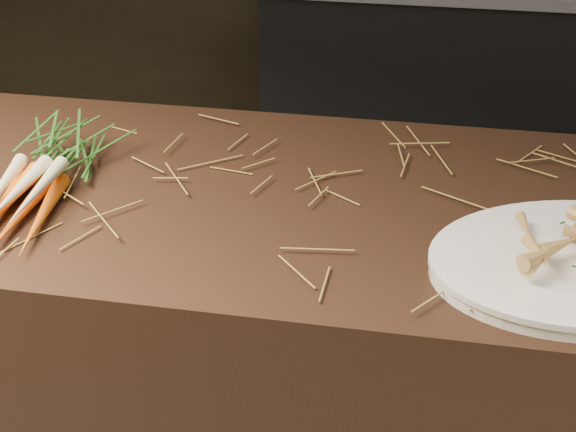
% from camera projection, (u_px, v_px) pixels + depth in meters
% --- Properties ---
extents(main_counter, '(2.40, 0.70, 0.90)m').
position_uv_depth(main_counter, '(386.00, 381.00, 1.56)').
color(main_counter, black).
rests_on(main_counter, ground).
extents(back_counter, '(1.82, 0.62, 0.84)m').
position_uv_depth(back_counter, '(480.00, 76.00, 3.09)').
color(back_counter, black).
rests_on(back_counter, ground).
extents(straw_bedding, '(1.40, 0.60, 0.02)m').
position_uv_depth(straw_bedding, '(404.00, 200.00, 1.31)').
color(straw_bedding, olive).
rests_on(straw_bedding, main_counter).
extents(root_veg_bunch, '(0.16, 0.45, 0.08)m').
position_uv_depth(root_veg_bunch, '(48.00, 165.00, 1.35)').
color(root_veg_bunch, '#E95915').
rests_on(root_veg_bunch, main_counter).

